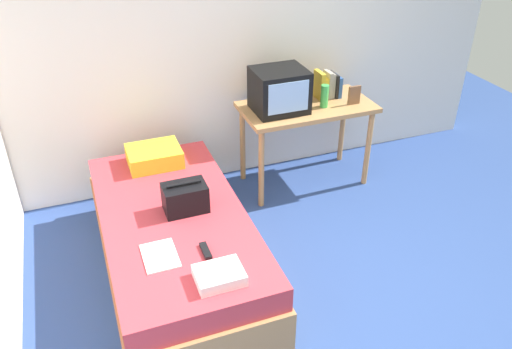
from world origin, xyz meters
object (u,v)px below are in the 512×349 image
(book_row, at_px, (327,85))
(handbag, at_px, (185,198))
(desk, at_px, (307,116))
(tv, at_px, (279,90))
(bed, at_px, (176,243))
(remote_dark, at_px, (206,251))
(pillow, at_px, (154,156))
(water_bottle, at_px, (324,96))
(folded_towel, at_px, (219,275))
(magazine, at_px, (160,256))
(picture_frame, at_px, (354,95))

(book_row, relative_size, handbag, 0.83)
(desk, bearing_deg, tv, -178.05)
(bed, xyz_separation_m, remote_dark, (0.10, -0.48, 0.27))
(pillow, bearing_deg, handbag, -83.69)
(pillow, xyz_separation_m, handbag, (0.08, -0.71, 0.03))
(bed, height_order, handbag, handbag)
(water_bottle, height_order, pillow, water_bottle)
(book_row, xyz_separation_m, folded_towel, (-1.53, -1.66, -0.34))
(bed, bearing_deg, handbag, 7.91)
(folded_towel, bearing_deg, bed, 98.27)
(magazine, bearing_deg, desk, 37.86)
(desk, relative_size, handbag, 3.87)
(handbag, bearing_deg, magazine, -122.49)
(tv, bearing_deg, handbag, -142.64)
(book_row, height_order, handbag, book_row)
(desk, xyz_separation_m, pillow, (-1.38, -0.08, -0.09))
(remote_dark, bearing_deg, tv, 51.22)
(water_bottle, bearing_deg, picture_frame, -8.01)
(magazine, bearing_deg, folded_towel, -49.27)
(picture_frame, distance_m, magazine, 2.28)
(book_row, xyz_separation_m, picture_frame, (0.15, -0.22, -0.03))
(tv, height_order, book_row, tv)
(picture_frame, height_order, pillow, picture_frame)
(desk, height_order, tv, tv)
(water_bottle, bearing_deg, folded_towel, -133.83)
(tv, bearing_deg, desk, 1.95)
(water_bottle, xyz_separation_m, pillow, (-1.50, 0.00, -0.29))
(picture_frame, relative_size, pillow, 0.40)
(bed, relative_size, desk, 1.72)
(book_row, distance_m, folded_towel, 2.28)
(handbag, distance_m, folded_towel, 0.76)
(bed, height_order, water_bottle, water_bottle)
(remote_dark, bearing_deg, water_bottle, 40.31)
(pillow, relative_size, magazine, 1.44)
(tv, bearing_deg, water_bottle, -10.87)
(desk, xyz_separation_m, remote_dark, (-1.30, -1.29, -0.15))
(water_bottle, distance_m, folded_towel, 2.06)
(tv, relative_size, pillow, 1.05)
(desk, bearing_deg, water_bottle, -35.45)
(book_row, height_order, pillow, book_row)
(tv, height_order, pillow, tv)
(bed, bearing_deg, water_bottle, 25.50)
(tv, bearing_deg, book_row, 12.19)
(tv, relative_size, handbag, 1.47)
(remote_dark, xyz_separation_m, folded_towel, (0.01, -0.27, 0.03))
(desk, height_order, remote_dark, desk)
(magazine, xyz_separation_m, remote_dark, (0.28, -0.06, 0.01))
(desk, height_order, book_row, book_row)
(bed, bearing_deg, desk, 30.01)
(water_bottle, xyz_separation_m, book_row, (0.12, 0.19, 0.01))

